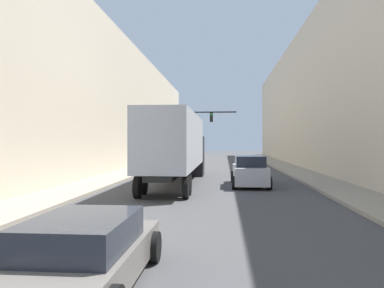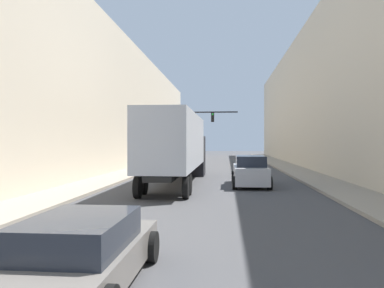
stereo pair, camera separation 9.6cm
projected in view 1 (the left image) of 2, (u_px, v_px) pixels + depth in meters
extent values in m
cube|color=gray|center=(295.00, 171.00, 31.20)|extent=(2.52, 80.00, 0.15)
cube|color=gray|center=(137.00, 170.00, 32.36)|extent=(2.52, 80.00, 0.15)
cube|color=beige|center=(348.00, 92.00, 30.79)|extent=(6.00, 80.00, 13.26)
cube|color=beige|center=(89.00, 102.00, 32.69)|extent=(6.00, 80.00, 12.03)
cube|color=#B2B7C1|center=(175.00, 141.00, 20.93)|extent=(2.45, 11.39, 2.92)
cube|color=black|center=(175.00, 170.00, 20.94)|extent=(1.22, 11.39, 0.24)
cube|color=black|center=(187.00, 156.00, 27.82)|extent=(2.45, 2.43, 2.92)
cylinder|color=black|center=(138.00, 187.00, 16.56)|extent=(0.25, 1.00, 1.00)
cylinder|color=black|center=(186.00, 188.00, 16.37)|extent=(0.25, 1.00, 1.00)
cylinder|color=black|center=(143.00, 184.00, 17.75)|extent=(0.25, 1.00, 1.00)
cylinder|color=black|center=(188.00, 185.00, 17.57)|extent=(0.25, 1.00, 1.00)
cylinder|color=black|center=(173.00, 169.00, 27.92)|extent=(0.25, 1.00, 1.00)
cylinder|color=black|center=(202.00, 169.00, 27.74)|extent=(0.25, 1.00, 1.00)
cube|color=slate|center=(87.00, 261.00, 6.45)|extent=(1.77, 4.23, 0.56)
cube|color=#1E232D|center=(83.00, 232.00, 6.24)|extent=(1.55, 2.32, 0.52)
cylinder|color=black|center=(71.00, 245.00, 7.94)|extent=(0.25, 0.64, 0.64)
cylinder|color=black|center=(153.00, 247.00, 7.79)|extent=(0.25, 0.64, 0.64)
cube|color=#B7B7BC|center=(249.00, 174.00, 21.39)|extent=(1.81, 4.81, 0.94)
cube|color=#1E232D|center=(250.00, 161.00, 21.14)|extent=(1.59, 2.65, 0.60)
cylinder|color=black|center=(233.00, 177.00, 23.16)|extent=(0.25, 0.70, 0.70)
cylinder|color=black|center=(262.00, 177.00, 23.01)|extent=(0.25, 0.70, 0.70)
cylinder|color=black|center=(234.00, 183.00, 19.67)|extent=(0.25, 0.70, 0.70)
cylinder|color=black|center=(269.00, 183.00, 19.51)|extent=(0.25, 0.70, 0.70)
cylinder|color=black|center=(162.00, 138.00, 36.94)|extent=(0.20, 0.20, 5.71)
cube|color=black|center=(199.00, 112.00, 36.61)|extent=(7.30, 0.12, 0.12)
cube|color=black|center=(187.00, 117.00, 36.72)|extent=(0.30, 0.24, 0.90)
sphere|color=red|center=(186.00, 117.00, 36.58)|extent=(0.18, 0.18, 0.18)
cube|color=black|center=(211.00, 117.00, 36.51)|extent=(0.30, 0.24, 0.90)
sphere|color=green|center=(211.00, 114.00, 36.37)|extent=(0.18, 0.18, 0.18)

